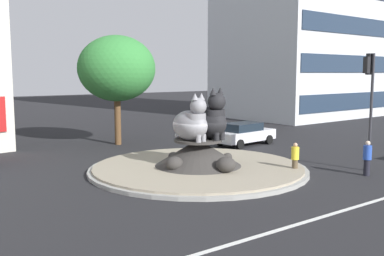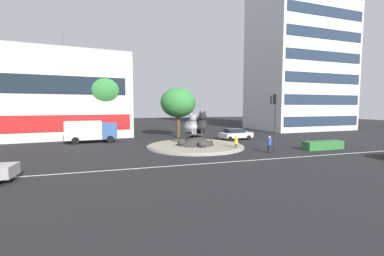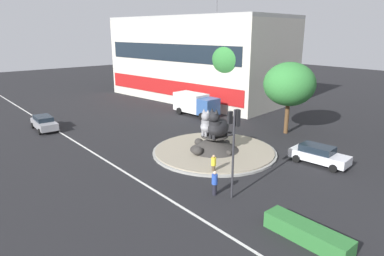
# 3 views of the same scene
# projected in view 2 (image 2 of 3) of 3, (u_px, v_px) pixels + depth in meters

# --- Properties ---
(ground_plane) EXTENTS (160.00, 160.00, 0.00)m
(ground_plane) POSITION_uv_depth(u_px,v_px,m) (195.00, 147.00, 29.34)
(ground_plane) COLOR black
(lane_centreline) EXTENTS (112.00, 0.20, 0.01)m
(lane_centreline) POSITION_uv_depth(u_px,v_px,m) (227.00, 162.00, 21.41)
(lane_centreline) COLOR silver
(lane_centreline) RESTS_ON ground
(roundabout_island) EXTENTS (11.00, 11.00, 1.62)m
(roundabout_island) POSITION_uv_depth(u_px,v_px,m) (195.00, 143.00, 29.27)
(roundabout_island) COLOR gray
(roundabout_island) RESTS_ON ground
(cat_statue_grey) EXTENTS (1.62, 2.47, 2.36)m
(cat_statue_grey) POSITION_uv_depth(u_px,v_px,m) (191.00, 126.00, 28.78)
(cat_statue_grey) COLOR gray
(cat_statue_grey) RESTS_ON roundabout_island
(cat_statue_black) EXTENTS (1.61, 2.62, 2.59)m
(cat_statue_black) POSITION_uv_depth(u_px,v_px,m) (201.00, 125.00, 29.10)
(cat_statue_black) COLOR black
(cat_statue_black) RESTS_ON roundabout_island
(traffic_light_mast) EXTENTS (0.78, 0.46, 5.89)m
(traffic_light_mast) POSITION_uv_depth(u_px,v_px,m) (275.00, 110.00, 26.30)
(traffic_light_mast) COLOR #2D2D33
(traffic_light_mast) RESTS_ON ground
(shophouse_block) EXTENTS (29.44, 16.89, 15.89)m
(shophouse_block) POSITION_uv_depth(u_px,v_px,m) (29.00, 95.00, 38.10)
(shophouse_block) COLOR beige
(shophouse_block) RESTS_ON ground
(office_tower) EXTENTS (18.80, 13.40, 31.35)m
(office_tower) POSITION_uv_depth(u_px,v_px,m) (300.00, 52.00, 52.12)
(office_tower) COLOR silver
(office_tower) RESTS_ON ground
(clipped_hedge_strip) EXTENTS (4.62, 1.20, 0.90)m
(clipped_hedge_strip) POSITION_uv_depth(u_px,v_px,m) (323.00, 145.00, 27.81)
(clipped_hedge_strip) COLOR #2D7033
(clipped_hedge_strip) RESTS_ON ground
(broadleaf_tree_behind_island) EXTENTS (5.26, 5.26, 7.47)m
(broadleaf_tree_behind_island) POSITION_uv_depth(u_px,v_px,m) (178.00, 103.00, 38.53)
(broadleaf_tree_behind_island) COLOR brown
(broadleaf_tree_behind_island) RESTS_ON ground
(second_tree_near_tower) EXTENTS (6.50, 6.50, 9.77)m
(second_tree_near_tower) POSITION_uv_depth(u_px,v_px,m) (104.00, 91.00, 38.47)
(second_tree_near_tower) COLOR brown
(second_tree_near_tower) RESTS_ON ground
(pedestrian_blue_shirt) EXTENTS (0.40, 0.40, 1.70)m
(pedestrian_blue_shirt) POSITION_uv_depth(u_px,v_px,m) (269.00, 144.00, 25.66)
(pedestrian_blue_shirt) COLOR black
(pedestrian_blue_shirt) RESTS_ON ground
(pedestrian_yellow_shirt) EXTENTS (0.38, 0.38, 1.55)m
(pedestrian_yellow_shirt) POSITION_uv_depth(u_px,v_px,m) (236.00, 143.00, 27.10)
(pedestrian_yellow_shirt) COLOR brown
(pedestrian_yellow_shirt) RESTS_ON ground
(hatchback_near_shophouse) EXTENTS (4.78, 2.39, 1.54)m
(hatchback_near_shophouse) POSITION_uv_depth(u_px,v_px,m) (236.00, 134.00, 35.86)
(hatchback_near_shophouse) COLOR silver
(hatchback_near_shophouse) RESTS_ON ground
(delivery_box_truck) EXTENTS (6.35, 3.03, 2.76)m
(delivery_box_truck) POSITION_uv_depth(u_px,v_px,m) (91.00, 131.00, 33.13)
(delivery_box_truck) COLOR #335693
(delivery_box_truck) RESTS_ON ground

